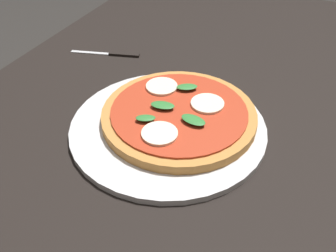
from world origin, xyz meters
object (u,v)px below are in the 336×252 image
Objects in this scene: serving_tray at (168,128)px; knife at (114,54)px; pizza at (179,115)px; dining_table at (149,169)px.

serving_tray is 0.31m from knife.
serving_tray is 0.03m from pizza.
pizza is at bearing 155.23° from serving_tray.
knife is (-0.20, -0.24, -0.00)m from serving_tray.
pizza is at bearing 140.96° from dining_table.
dining_table is 4.44× the size of serving_tray.
knife reaches higher than dining_table.
pizza is 1.75× the size of knife.
pizza is at bearing 55.18° from knife.
pizza reaches higher than knife.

